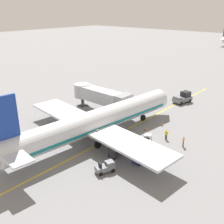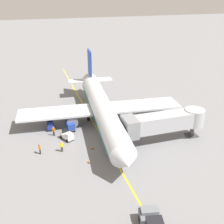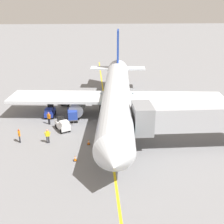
{
  "view_description": "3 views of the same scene",
  "coord_description": "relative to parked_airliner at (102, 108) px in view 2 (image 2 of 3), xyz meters",
  "views": [
    {
      "loc": [
        26.25,
        -27.13,
        20.3
      ],
      "look_at": [
        -2.43,
        5.17,
        3.08
      ],
      "focal_mm": 42.65,
      "sensor_mm": 36.0,
      "label": 1
    },
    {
      "loc": [
        10.55,
        43.97,
        22.98
      ],
      "look_at": [
        -2.83,
        2.15,
        2.92
      ],
      "focal_mm": 43.34,
      "sensor_mm": 36.0,
      "label": 2
    },
    {
      "loc": [
        1.79,
        37.3,
        14.92
      ],
      "look_at": [
        -0.45,
        4.75,
        2.46
      ],
      "focal_mm": 45.5,
      "sensor_mm": 36.0,
      "label": 3
    }
  ],
  "objects": [
    {
      "name": "parked_airliner",
      "position": [
        0.0,
        0.0,
        0.0
      ],
      "size": [
        30.36,
        37.35,
        10.63
      ],
      "color": "silver",
      "rests_on": "ground"
    },
    {
      "name": "baggage_cart_front",
      "position": [
        6.1,
        1.01,
        -2.24
      ],
      "size": [
        1.54,
        2.96,
        1.58
      ],
      "color": "#4C4C51",
      "rests_on": "ground"
    },
    {
      "name": "baggage_cart_second_in_train",
      "position": [
        5.63,
        -1.84,
        -2.24
      ],
      "size": [
        1.54,
        2.96,
        1.58
      ],
      "color": "#4C4C51",
      "rests_on": "ground"
    },
    {
      "name": "safety_cone_nose_left",
      "position": [
        5.21,
        11.69,
        -2.9
      ],
      "size": [
        0.36,
        0.36,
        0.59
      ],
      "color": "black",
      "rests_on": "ground"
    },
    {
      "name": "ground_crew_marshaller",
      "position": [
        11.77,
        7.11,
        -2.23
      ],
      "size": [
        0.35,
        0.72,
        1.69
      ],
      "color": "#232328",
      "rests_on": "ground"
    },
    {
      "name": "baggage_tug_lead",
      "position": [
        9.37,
        -0.67,
        -2.47
      ],
      "size": [
        1.4,
        2.56,
        1.62
      ],
      "color": "#1E339E",
      "rests_on": "ground"
    },
    {
      "name": "gate_lead_in_line",
      "position": [
        1.42,
        -0.27,
        -3.18
      ],
      "size": [
        0.24,
        80.0,
        0.01
      ],
      "primitive_type": "cube",
      "color": "gold",
      "rests_on": "ground"
    },
    {
      "name": "ground_plane",
      "position": [
        1.42,
        -0.27,
        -3.19
      ],
      "size": [
        400.0,
        400.0,
        0.0
      ],
      "primitive_type": "plane",
      "color": "slate"
    },
    {
      "name": "baggage_tug_spare",
      "position": [
        7.13,
        4.07,
        -2.47
      ],
      "size": [
        2.16,
        2.77,
        1.62
      ],
      "color": "silver",
      "rests_on": "ground"
    },
    {
      "name": "ground_crew_wing_walker",
      "position": [
        9.11,
        2.07,
        -2.23
      ],
      "size": [
        0.62,
        0.53,
        1.69
      ],
      "color": "#232328",
      "rests_on": "ground"
    },
    {
      "name": "ground_crew_loader",
      "position": [
        8.52,
        7.48,
        -2.23
      ],
      "size": [
        0.73,
        0.29,
        1.69
      ],
      "color": "#232328",
      "rests_on": "ground"
    },
    {
      "name": "baggage_tug_trailing",
      "position": [
        7.36,
        -5.81,
        -2.47
      ],
      "size": [
        2.03,
        2.76,
        1.62
      ],
      "color": "slate",
      "rests_on": "ground"
    },
    {
      "name": "jet_bridge",
      "position": [
        -7.96,
        9.23,
        0.27
      ],
      "size": [
        14.13,
        3.5,
        4.98
      ],
      "color": "#A8AAAF",
      "rests_on": "ground"
    },
    {
      "name": "safety_cone_nose_right",
      "position": [
        3.87,
        8.16,
        -2.9
      ],
      "size": [
        0.36,
        0.36,
        0.59
      ],
      "color": "black",
      "rests_on": "ground"
    }
  ]
}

